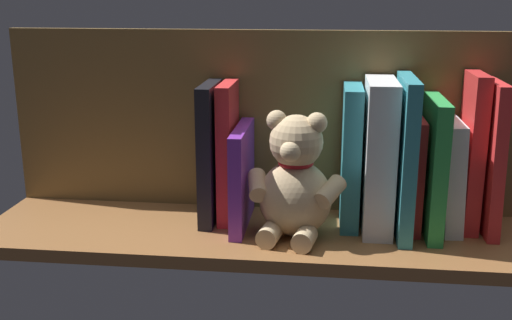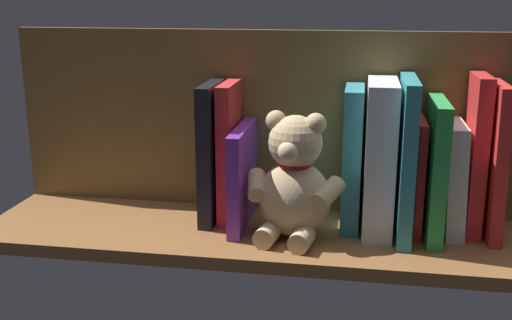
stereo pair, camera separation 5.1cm
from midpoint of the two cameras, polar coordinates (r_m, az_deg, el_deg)
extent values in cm
cube|color=brown|center=(108.29, 1.35, -6.78)|extent=(94.28, 27.01, 2.20)
cube|color=brown|center=(113.84, 2.23, 3.59)|extent=(94.28, 1.50, 32.97)
cube|color=red|center=(109.12, 22.30, -0.10)|extent=(2.47, 13.04, 25.59)
cube|color=red|center=(109.50, 20.76, 0.41)|extent=(2.47, 10.70, 26.65)
cube|color=silver|center=(109.20, 18.95, -1.61)|extent=(3.58, 12.20, 18.87)
cube|color=green|center=(106.42, 17.44, -0.79)|extent=(2.45, 15.83, 22.79)
cube|color=red|center=(108.20, 15.98, -1.37)|extent=(1.36, 12.45, 19.30)
cube|color=teal|center=(104.91, 14.95, 0.16)|extent=(2.28, 16.83, 26.25)
cube|color=silver|center=(105.58, 12.66, 0.21)|extent=(4.86, 14.75, 25.58)
cube|color=teal|center=(106.93, 10.19, 0.18)|extent=(3.08, 12.16, 24.28)
ellipsoid|color=#D1B284|center=(102.83, 4.97, -3.60)|extent=(13.87, 12.84, 12.77)
sphere|color=#D1B284|center=(100.11, 5.10, 1.64)|extent=(8.78, 8.78, 8.78)
sphere|color=#D1B284|center=(98.62, 6.99, 3.34)|extent=(3.39, 3.39, 3.39)
sphere|color=#D1B284|center=(100.25, 3.32, 3.63)|extent=(3.39, 3.39, 3.39)
sphere|color=beige|center=(96.78, 4.52, 0.77)|extent=(3.39, 3.39, 3.39)
cylinder|color=#D1B284|center=(99.35, 8.14, -3.03)|extent=(5.75, 6.93, 4.72)
cylinder|color=#D1B284|center=(102.31, 1.48, -2.33)|extent=(4.01, 6.69, 4.72)
cylinder|color=#D1B284|center=(98.91, 5.70, -7.32)|extent=(4.19, 5.32, 3.39)
cylinder|color=#D1B284|center=(100.34, 2.50, -6.91)|extent=(4.19, 5.32, 3.39)
torus|color=red|center=(100.99, 5.05, -0.28)|extent=(6.77, 6.77, 1.00)
cube|color=purple|center=(106.82, 0.11, -1.52)|extent=(2.22, 17.16, 17.35)
cube|color=red|center=(109.01, -1.12, 0.75)|extent=(2.36, 11.54, 24.40)
cube|color=black|center=(108.86, -2.74, 0.71)|extent=(2.46, 13.08, 24.37)
camera|label=1|loc=(0.03, -88.60, 0.38)|focal=43.46mm
camera|label=2|loc=(0.03, 91.40, -0.38)|focal=43.46mm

